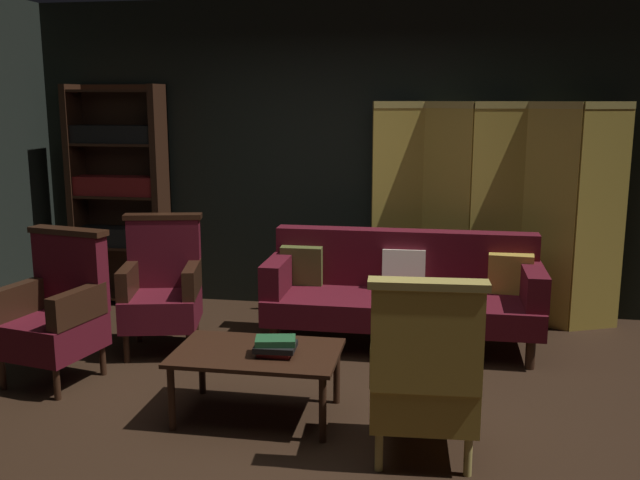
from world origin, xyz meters
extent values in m
plane|color=black|center=(0.00, 0.00, 0.00)|extent=(10.00, 10.00, 0.00)
cube|color=black|center=(0.00, 2.45, 1.40)|extent=(7.20, 0.10, 2.80)
cube|color=#B29338|center=(0.45, 2.22, 0.95)|extent=(0.45, 0.18, 1.90)
cube|color=tan|center=(0.45, 2.22, 1.87)|extent=(0.45, 0.18, 0.06)
cube|color=#B29338|center=(0.87, 2.19, 0.95)|extent=(0.42, 0.24, 1.90)
cube|color=tan|center=(0.87, 2.19, 1.87)|extent=(0.43, 0.25, 0.06)
cube|color=#B29338|center=(1.30, 2.14, 0.95)|extent=(0.45, 0.15, 1.90)
cube|color=tan|center=(1.30, 2.14, 1.87)|extent=(0.45, 0.16, 0.06)
cube|color=#B29338|center=(1.72, 2.09, 0.95)|extent=(0.42, 0.25, 1.90)
cube|color=tan|center=(1.72, 2.09, 1.87)|extent=(0.42, 0.26, 0.06)
cube|color=#B29338|center=(2.13, 2.07, 0.95)|extent=(0.43, 0.21, 1.90)
cube|color=tan|center=(2.13, 2.07, 1.87)|extent=(0.44, 0.22, 0.06)
cube|color=black|center=(-2.57, 2.18, 1.02)|extent=(0.06, 0.32, 2.05)
cube|color=black|center=(-1.73, 2.18, 1.02)|extent=(0.06, 0.32, 2.05)
cube|color=black|center=(-2.15, 2.33, 1.02)|extent=(0.90, 0.02, 2.05)
cube|color=black|center=(-2.15, 2.18, 0.06)|extent=(0.86, 0.30, 0.02)
cube|color=black|center=(-2.15, 2.18, 0.54)|extent=(0.86, 0.30, 0.02)
cube|color=black|center=(-2.15, 2.16, 0.64)|extent=(0.78, 0.22, 0.17)
cube|color=black|center=(-2.15, 2.18, 1.02)|extent=(0.86, 0.30, 0.02)
cube|color=maroon|center=(-2.15, 2.16, 1.12)|extent=(0.78, 0.22, 0.17)
cube|color=black|center=(-2.15, 2.18, 1.51)|extent=(0.86, 0.30, 0.02)
cube|color=black|center=(-2.15, 2.16, 1.60)|extent=(0.78, 0.22, 0.16)
cube|color=black|center=(-2.15, 2.18, 1.99)|extent=(0.86, 0.30, 0.02)
cylinder|color=black|center=(-0.40, 1.05, 0.11)|extent=(0.07, 0.07, 0.22)
cylinder|color=black|center=(1.50, 1.05, 0.11)|extent=(0.07, 0.07, 0.22)
cylinder|color=black|center=(-0.40, 1.65, 0.11)|extent=(0.07, 0.07, 0.22)
cylinder|color=black|center=(1.50, 1.65, 0.11)|extent=(0.07, 0.07, 0.22)
cube|color=#4C0F19|center=(0.55, 1.35, 0.32)|extent=(2.10, 0.76, 0.20)
cube|color=#4C0F19|center=(0.55, 1.66, 0.65)|extent=(2.10, 0.18, 0.46)
cube|color=#4C0F19|center=(-0.43, 1.35, 0.55)|extent=(0.16, 0.68, 0.26)
cube|color=#4C0F19|center=(1.53, 1.35, 0.55)|extent=(0.16, 0.68, 0.26)
cube|color=#4C5123|center=(-0.28, 1.55, 0.57)|extent=(0.34, 0.14, 0.35)
cube|color=beige|center=(0.55, 1.55, 0.57)|extent=(0.35, 0.17, 0.35)
cube|color=#B79338|center=(1.38, 1.55, 0.57)|extent=(0.35, 0.17, 0.35)
cylinder|color=black|center=(-0.69, -0.31, 0.20)|extent=(0.04, 0.04, 0.39)
cylinder|color=black|center=(0.21, -0.31, 0.20)|extent=(0.04, 0.04, 0.39)
cylinder|color=black|center=(-0.69, 0.23, 0.20)|extent=(0.04, 0.04, 0.39)
cylinder|color=black|center=(0.21, 0.23, 0.20)|extent=(0.04, 0.04, 0.39)
cube|color=black|center=(-0.24, -0.04, 0.41)|extent=(1.00, 0.64, 0.03)
cylinder|color=tan|center=(0.98, -0.09, 0.11)|extent=(0.04, 0.04, 0.22)
cylinder|color=tan|center=(0.52, -0.11, 0.11)|extent=(0.04, 0.04, 0.22)
cylinder|color=tan|center=(1.01, -0.55, 0.11)|extent=(0.04, 0.04, 0.22)
cylinder|color=tan|center=(0.55, -0.57, 0.11)|extent=(0.04, 0.04, 0.22)
cube|color=#B79338|center=(0.77, -0.33, 0.34)|extent=(0.59, 0.59, 0.24)
cube|color=#B79338|center=(0.78, -0.56, 0.73)|extent=(0.57, 0.15, 0.54)
cube|color=tan|center=(0.78, -0.56, 1.02)|extent=(0.61, 0.17, 0.04)
cube|color=tan|center=(1.01, -0.32, 0.57)|extent=(0.12, 0.50, 0.22)
cube|color=tan|center=(0.53, -0.34, 0.57)|extent=(0.12, 0.50, 0.22)
cylinder|color=black|center=(-2.04, 0.06, 0.11)|extent=(0.04, 0.04, 0.22)
cylinder|color=black|center=(-1.59, -0.03, 0.11)|extent=(0.04, 0.04, 0.22)
cylinder|color=black|center=(-1.94, 0.51, 0.11)|extent=(0.04, 0.04, 0.22)
cylinder|color=black|center=(-1.49, 0.42, 0.11)|extent=(0.04, 0.04, 0.22)
cube|color=#4C0F19|center=(-1.77, 0.24, 0.34)|extent=(0.66, 0.66, 0.24)
cube|color=#4C0F19|center=(-1.72, 0.47, 0.73)|extent=(0.57, 0.23, 0.54)
cube|color=black|center=(-1.72, 0.47, 1.02)|extent=(0.61, 0.25, 0.04)
cube|color=black|center=(-2.00, 0.29, 0.57)|extent=(0.19, 0.51, 0.22)
cube|color=black|center=(-1.53, 0.19, 0.57)|extent=(0.19, 0.51, 0.22)
cylinder|color=black|center=(-1.43, 0.67, 0.11)|extent=(0.04, 0.04, 0.22)
cylinder|color=black|center=(-0.98, 0.77, 0.11)|extent=(0.04, 0.04, 0.22)
cylinder|color=black|center=(-1.53, 1.12, 0.11)|extent=(0.04, 0.04, 0.22)
cylinder|color=black|center=(-1.08, 1.22, 0.11)|extent=(0.04, 0.04, 0.22)
cube|color=#4C0F19|center=(-1.26, 0.94, 0.34)|extent=(0.67, 0.67, 0.24)
cube|color=#4C0F19|center=(-1.31, 1.17, 0.73)|extent=(0.57, 0.24, 0.54)
cube|color=black|center=(-1.31, 1.17, 1.02)|extent=(0.61, 0.26, 0.04)
cube|color=black|center=(-1.49, 0.89, 0.57)|extent=(0.20, 0.51, 0.22)
cube|color=black|center=(-1.02, 1.00, 0.57)|extent=(0.20, 0.51, 0.22)
cube|color=maroon|center=(-0.12, -0.08, 0.44)|extent=(0.20, 0.16, 0.03)
cube|color=black|center=(-0.12, -0.08, 0.47)|extent=(0.25, 0.21, 0.03)
cube|color=#1E4C28|center=(-0.12, -0.08, 0.51)|extent=(0.26, 0.19, 0.04)
camera|label=1|loc=(0.83, -4.02, 1.93)|focal=39.99mm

